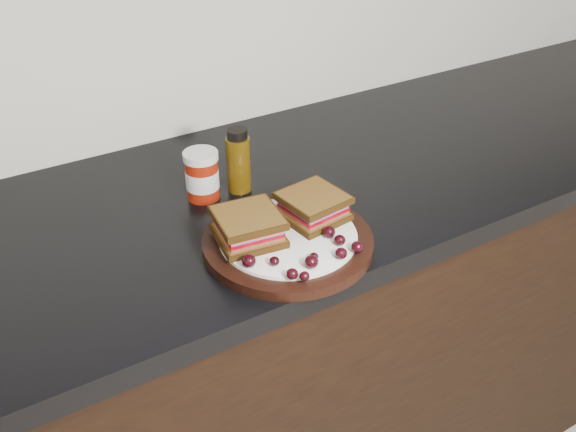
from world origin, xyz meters
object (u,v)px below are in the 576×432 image
at_px(sandwich_left, 248,227).
at_px(condiment_jar, 202,175).
at_px(plate, 288,242).
at_px(oil_bottle, 238,160).

bearing_deg(sandwich_left, condiment_jar, 95.41).
height_order(sandwich_left, condiment_jar, condiment_jar).
height_order(plate, oil_bottle, oil_bottle).
bearing_deg(plate, oil_bottle, 85.35).
bearing_deg(oil_bottle, plate, -94.65).
bearing_deg(oil_bottle, sandwich_left, -112.80).
xyz_separation_m(sandwich_left, oil_bottle, (0.08, 0.18, 0.01)).
distance_m(plate, sandwich_left, 0.07).
distance_m(sandwich_left, condiment_jar, 0.19).
distance_m(plate, oil_bottle, 0.21).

